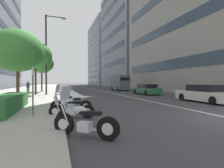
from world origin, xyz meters
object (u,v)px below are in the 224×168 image
Objects in this scene: motorcycle_second_in_row at (71,109)px; delivery_van_ahead at (120,82)px; pedestrian_on_plaza at (28,88)px; motorcycle_under_tarp at (84,122)px; parking_sign_by_curb at (33,78)px; car_lead_in_lane at (204,94)px; street_tree_near_plaza_corner at (35,55)px; street_lamp_with_banners at (49,48)px; street_tree_by_lamp_post at (18,51)px; motorcycle_by_sign_pole at (70,104)px; street_tree_far_plaza at (42,63)px; car_mid_block_traffic at (146,90)px.

motorcycle_second_in_row is 24.30m from delivery_van_ahead.
pedestrian_on_plaza is at bearing -52.77° from motorcycle_second_in_row.
motorcycle_under_tarp is 3.87m from parking_sign_by_curb.
car_lead_in_lane is 0.76× the size of street_tree_near_plaza_corner.
street_lamp_with_banners is at bearing -109.03° from street_tree_near_plaza_corner.
street_tree_near_plaza_corner reaches higher than street_tree_by_lamp_post.
street_tree_by_lamp_post is (-15.87, 13.90, 2.37)m from delivery_van_ahead.
motorcycle_by_sign_pole is 0.41× the size of delivery_van_ahead.
street_lamp_with_banners is 1.57× the size of street_tree_far_plaza.
motorcycle_by_sign_pole is 0.24× the size of street_lamp_with_banners.
car_mid_block_traffic is 0.49× the size of street_lamp_with_banners.
motorcycle_second_in_row is at bearing 154.79° from delivery_van_ahead.
parking_sign_by_curb is 13.84m from pedestrian_on_plaza.
car_mid_block_traffic is at bearing 179.05° from delivery_van_ahead.
street_tree_far_plaza is at bearing 37.85° from car_lead_in_lane.
parking_sign_by_curb reaches higher than pedestrian_on_plaza.
street_tree_near_plaza_corner is at bearing 151.72° from pedestrian_on_plaza.
pedestrian_on_plaza is at bearing 53.35° from street_tree_near_plaza_corner.
motorcycle_second_in_row is at bearing 105.60° from motorcycle_by_sign_pole.
street_tree_by_lamp_post is (8.76, 3.44, 3.42)m from motorcycle_under_tarp.
street_tree_by_lamp_post is at bearing 16.89° from parking_sign_by_curb.
street_tree_far_plaza is (13.80, -0.49, 0.56)m from street_tree_by_lamp_post.
street_lamp_with_banners is at bearing 82.92° from car_mid_block_traffic.
street_lamp_with_banners is 1.75m from street_tree_near_plaza_corner.
street_tree_far_plaza is (6.41, -0.14, -0.21)m from street_tree_near_plaza_corner.
car_lead_in_lane is (2.76, -10.58, 0.25)m from motorcycle_second_in_row.
street_tree_near_plaza_corner is at bearing -57.24° from motorcycle_by_sign_pole.
motorcycle_by_sign_pole is at bearing 96.24° from car_lead_in_lane.
motorcycle_second_in_row is 0.32× the size of street_tree_near_plaza_corner.
delivery_van_ahead is at bearing -2.02° from car_mid_block_traffic.
delivery_van_ahead is 1.99× the size of parking_sign_by_curb.
street_tree_near_plaza_corner is (1.89, 13.25, 4.02)m from car_mid_block_traffic.
car_lead_in_lane is (1.21, -10.50, 0.22)m from motorcycle_by_sign_pole.
car_mid_block_traffic is (14.26, -10.16, 0.18)m from motorcycle_under_tarp.
street_tree_far_plaza is 3.72× the size of pedestrian_on_plaza.
car_lead_in_lane is 8.70m from car_mid_block_traffic.
motorcycle_by_sign_pole is at bearing -70.85° from motorcycle_second_in_row.
street_tree_near_plaza_corner is at bearing 70.97° from street_lamp_with_banners.
street_lamp_with_banners is (11.30, 1.55, 5.00)m from motorcycle_by_sign_pole.
motorcycle_by_sign_pole is 18.88m from street_tree_far_plaza.
car_mid_block_traffic is 0.77× the size of street_tree_far_plaza.
delivery_van_ahead is 0.91× the size of street_tree_far_plaza.
street_lamp_with_banners is at bearing -44.82° from motorcycle_under_tarp.
motorcycle_by_sign_pole is at bearing 115.76° from pedestrian_on_plaza.
motorcycle_under_tarp is at bearing 111.67° from pedestrian_on_plaza.
street_lamp_with_banners is 1.73× the size of street_tree_by_lamp_post.
motorcycle_by_sign_pole reaches higher than motorcycle_second_in_row.
street_tree_near_plaza_corner is (16.15, 3.09, 4.20)m from motorcycle_under_tarp.
street_tree_near_plaza_corner reaches higher than pedestrian_on_plaza.
pedestrian_on_plaza is (2.55, 14.13, 0.30)m from car_mid_block_traffic.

